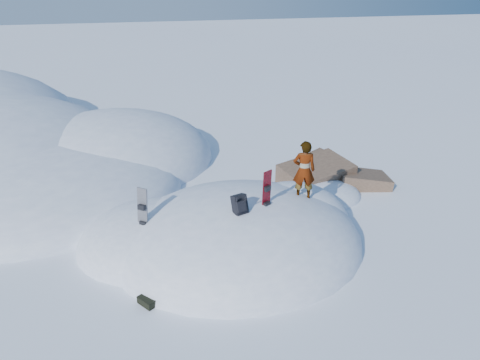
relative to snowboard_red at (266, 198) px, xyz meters
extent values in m
plane|color=white|center=(-0.66, 0.42, -1.63)|extent=(120.00, 120.00, 0.00)
ellipsoid|color=white|center=(-0.66, 0.42, -1.63)|extent=(7.00, 6.00, 3.00)
ellipsoid|color=white|center=(-2.86, 1.02, -1.63)|extent=(4.40, 4.00, 2.20)
ellipsoid|color=white|center=(1.14, 1.22, -1.63)|extent=(3.60, 3.20, 2.50)
ellipsoid|color=white|center=(-6.66, 5.42, -1.63)|extent=(10.00, 9.00, 2.80)
ellipsoid|color=white|center=(-4.16, 7.92, -1.63)|extent=(8.00, 8.00, 3.60)
ellipsoid|color=white|center=(-6.16, 4.42, -1.63)|extent=(6.00, 5.00, 1.80)
cube|color=brown|center=(2.94, 3.82, -1.53)|extent=(2.82, 2.41, 1.62)
cube|color=brown|center=(4.54, 3.42, -1.73)|extent=(2.16, 1.80, 1.33)
cube|color=brown|center=(3.54, 5.02, -1.63)|extent=(2.08, 2.01, 1.10)
ellipsoid|color=white|center=(2.54, 2.82, -1.63)|extent=(3.20, 2.40, 1.00)
cube|color=#B20919|center=(0.00, 0.02, -0.02)|extent=(0.29, 0.23, 1.56)
cube|color=black|center=(0.00, -0.05, 0.29)|extent=(0.22, 0.19, 0.13)
cube|color=black|center=(0.00, -0.05, -0.18)|extent=(0.22, 0.19, 0.13)
cube|color=black|center=(-3.19, 0.47, -0.44)|extent=(0.36, 0.34, 1.60)
cube|color=black|center=(-3.19, 0.40, -0.12)|extent=(0.23, 0.21, 0.14)
cube|color=black|center=(-3.19, 0.40, -0.60)|extent=(0.23, 0.21, 0.14)
cube|color=black|center=(-0.77, -0.25, 0.02)|extent=(0.45, 0.46, 0.54)
cube|color=black|center=(-0.77, -0.40, 0.04)|extent=(0.29, 0.25, 0.29)
cylinder|color=black|center=(-0.88, -0.38, 0.15)|extent=(0.04, 0.20, 0.36)
cylinder|color=black|center=(-0.67, -0.38, 0.15)|extent=(0.04, 0.20, 0.36)
cube|color=black|center=(-3.10, -1.46, -1.53)|extent=(0.79, 0.75, 0.18)
cube|color=black|center=(-2.80, -1.26, -1.45)|extent=(0.35, 0.26, 0.12)
imported|color=slate|center=(1.24, 0.64, 0.39)|extent=(0.69, 0.53, 1.70)
camera|label=1|loc=(-3.08, -10.44, 5.47)|focal=35.00mm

